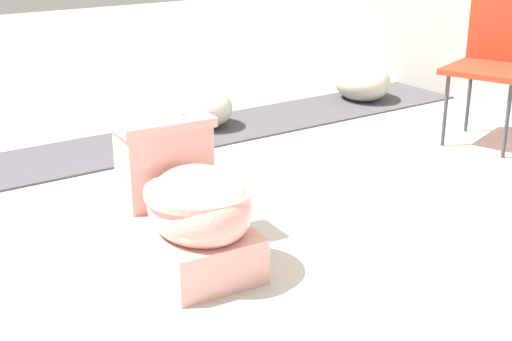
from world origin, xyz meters
The scene contains 6 objects.
ground_plane centered at (0.00, 0.00, 0.00)m, with size 14.00×14.00×0.00m, color #B7B2A8.
gravel_strip centered at (-1.27, 0.50, 0.01)m, with size 0.56×8.00×0.01m, color #423F44.
toilet centered at (0.12, 0.01, 0.22)m, with size 0.66×0.42×0.52m.
folding_chair_left centered at (-0.24, 2.17, 0.51)m, with size 0.56×0.56×0.83m.
boulder_near centered at (-1.32, 2.16, 0.13)m, with size 0.44×0.37×0.27m, color #ADA899.
boulder_far centered at (-1.38, 0.91, 0.13)m, with size 0.44×0.37×0.26m, color #ADA899.
Camera 1 is at (2.23, -1.13, 1.24)m, focal length 50.00 mm.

